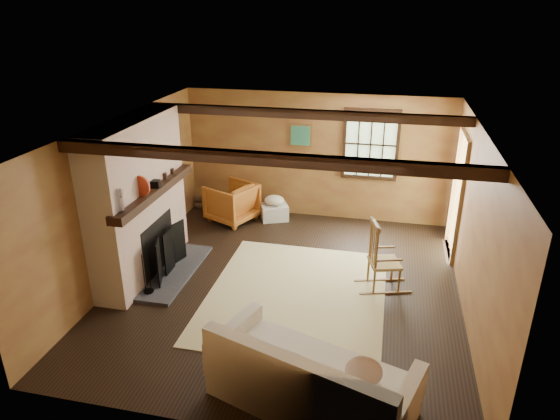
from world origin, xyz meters
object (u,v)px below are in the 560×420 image
(sofa, at_px, (310,384))
(armchair, at_px, (232,202))
(fireplace, at_px, (140,205))
(rocking_chair, at_px, (382,261))
(laundry_basket, at_px, (274,212))

(sofa, distance_m, armchair, 4.97)
(fireplace, height_order, armchair, fireplace)
(rocking_chair, distance_m, armchair, 3.44)
(rocking_chair, bearing_deg, armchair, 40.35)
(fireplace, bearing_deg, armchair, 71.63)
(laundry_basket, bearing_deg, fireplace, -122.36)
(armchair, bearing_deg, rocking_chair, 81.45)
(rocking_chair, bearing_deg, laundry_basket, 28.43)
(rocking_chair, xyz_separation_m, sofa, (-0.63, -2.56, -0.14))
(fireplace, xyz_separation_m, rocking_chair, (3.60, 0.28, -0.65))
(rocking_chair, relative_size, armchair, 1.30)
(sofa, bearing_deg, rocking_chair, 94.84)
(laundry_basket, relative_size, armchair, 0.61)
(sofa, bearing_deg, armchair, 135.63)
(rocking_chair, height_order, armchair, rocking_chair)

